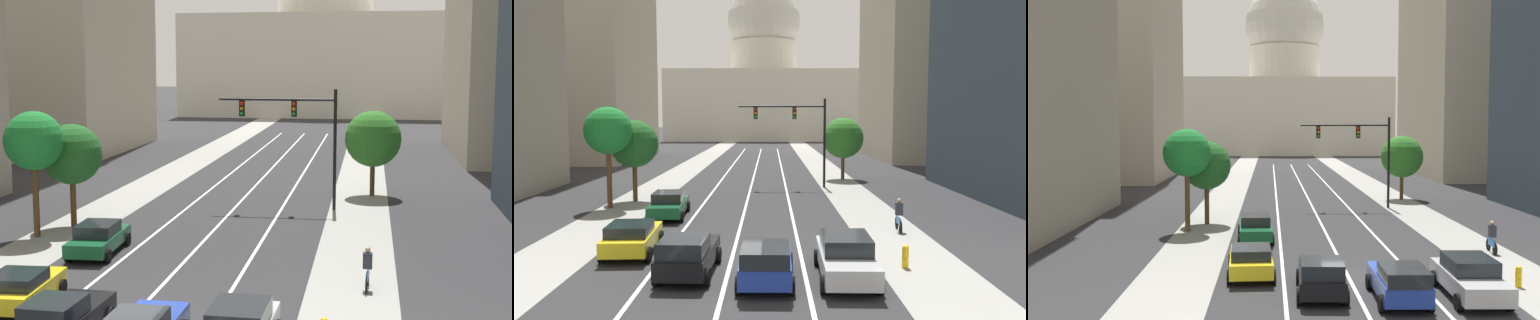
# 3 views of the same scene
# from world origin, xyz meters

# --- Properties ---
(ground_plane) EXTENTS (400.00, 400.00, 0.00)m
(ground_plane) POSITION_xyz_m (0.00, 40.00, 0.00)
(ground_plane) COLOR #2B2B2D
(sidewalk_left) EXTENTS (3.61, 130.00, 0.01)m
(sidewalk_left) POSITION_xyz_m (-7.59, 35.00, 0.01)
(sidewalk_left) COLOR gray
(sidewalk_left) RESTS_ON ground
(sidewalk_right) EXTENTS (3.61, 130.00, 0.01)m
(sidewalk_right) POSITION_xyz_m (7.59, 35.00, 0.01)
(sidewalk_right) COLOR gray
(sidewalk_right) RESTS_ON ground
(lane_stripe_left) EXTENTS (0.16, 90.00, 0.01)m
(lane_stripe_left) POSITION_xyz_m (-2.89, 25.00, 0.01)
(lane_stripe_left) COLOR white
(lane_stripe_left) RESTS_ON ground
(lane_stripe_center) EXTENTS (0.16, 90.00, 0.01)m
(lane_stripe_center) POSITION_xyz_m (0.00, 25.00, 0.01)
(lane_stripe_center) COLOR white
(lane_stripe_center) RESTS_ON ground
(lane_stripe_right) EXTENTS (0.16, 90.00, 0.01)m
(lane_stripe_right) POSITION_xyz_m (2.89, 25.00, 0.01)
(lane_stripe_right) COLOR white
(lane_stripe_right) RESTS_ON ground
(capitol_building) EXTENTS (45.82, 29.34, 40.13)m
(capitol_building) POSITION_xyz_m (0.00, 109.15, 13.49)
(capitol_building) COLOR beige
(capitol_building) RESTS_ON ground
(car_yellow) EXTENTS (2.23, 4.25, 1.41)m
(car_yellow) POSITION_xyz_m (-4.33, 1.39, 0.74)
(car_yellow) COLOR yellow
(car_yellow) RESTS_ON ground
(car_green) EXTENTS (2.23, 4.84, 1.50)m
(car_green) POSITION_xyz_m (-4.34, 9.27, 0.77)
(car_green) COLOR #14512D
(car_green) RESTS_ON ground
(car_black) EXTENTS (2.11, 4.25, 1.58)m
(car_black) POSITION_xyz_m (-1.46, -1.54, 0.80)
(car_black) COLOR black
(car_black) RESTS_ON ground
(traffic_signal_mast) EXTENTS (7.21, 0.39, 7.33)m
(traffic_signal_mast) POSITION_xyz_m (3.95, 21.55, 5.14)
(traffic_signal_mast) COLOR black
(traffic_signal_mast) RESTS_ON ground
(cyclist) EXTENTS (0.38, 1.70, 1.72)m
(cyclist) POSITION_xyz_m (8.19, 5.54, 0.85)
(cyclist) COLOR black
(cyclist) RESTS_ON ground
(street_tree_near_left) EXTENTS (3.28, 3.28, 5.64)m
(street_tree_near_left) POSITION_xyz_m (-7.76, 14.64, 3.98)
(street_tree_near_left) COLOR #51381E
(street_tree_near_left) RESTS_ON ground
(street_tree_far_right) EXTENTS (3.75, 3.75, 5.74)m
(street_tree_far_right) POSITION_xyz_m (8.37, 26.69, 3.85)
(street_tree_far_right) COLOR #51381E
(street_tree_far_right) RESTS_ON ground
(street_tree_mid_left) EXTENTS (3.01, 3.01, 6.50)m
(street_tree_mid_left) POSITION_xyz_m (-8.70, 12.06, 4.95)
(street_tree_mid_left) COLOR #51381E
(street_tree_mid_left) RESTS_ON ground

